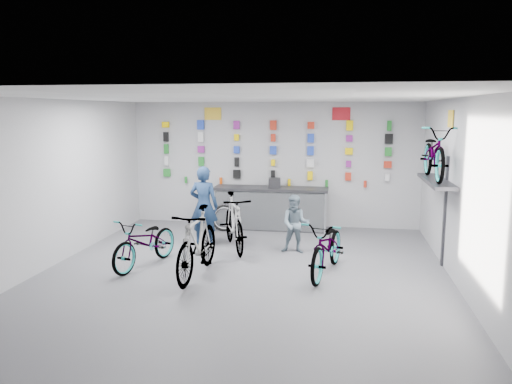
% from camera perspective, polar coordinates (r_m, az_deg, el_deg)
% --- Properties ---
extents(floor, '(8.00, 8.00, 0.00)m').
position_cam_1_polar(floor, '(8.62, -1.65, -9.60)').
color(floor, '#55545A').
rests_on(floor, ground).
extents(ceiling, '(8.00, 8.00, 0.00)m').
position_cam_1_polar(ceiling, '(8.16, -1.75, 10.76)').
color(ceiling, white).
rests_on(ceiling, wall_back).
extents(wall_back, '(7.00, 0.00, 7.00)m').
position_cam_1_polar(wall_back, '(12.18, 2.01, 3.18)').
color(wall_back, '#BDBDBF').
rests_on(wall_back, floor).
extents(wall_front, '(7.00, 0.00, 7.00)m').
position_cam_1_polar(wall_front, '(4.50, -11.83, -7.51)').
color(wall_front, '#BDBDBF').
rests_on(wall_front, floor).
extents(wall_left, '(0.00, 8.00, 8.00)m').
position_cam_1_polar(wall_left, '(9.58, -22.70, 0.82)').
color(wall_left, '#BDBDBF').
rests_on(wall_left, floor).
extents(wall_right, '(0.00, 8.00, 8.00)m').
position_cam_1_polar(wall_right, '(8.32, 22.66, -0.35)').
color(wall_right, '#BDBDBF').
rests_on(wall_right, floor).
extents(counter, '(2.70, 0.66, 1.00)m').
position_cam_1_polar(counter, '(11.88, 1.68, -1.92)').
color(counter, black).
rests_on(counter, floor).
extents(merch_wall, '(5.58, 0.08, 1.57)m').
position_cam_1_polar(merch_wall, '(12.07, 2.00, 4.69)').
color(merch_wall, '#1F7D28').
rests_on(merch_wall, wall_back).
extents(wall_bracket, '(0.39, 1.90, 2.00)m').
position_cam_1_polar(wall_bracket, '(9.45, 20.03, 0.66)').
color(wall_bracket, '#333338').
rests_on(wall_bracket, wall_right).
extents(sign_left, '(0.42, 0.02, 0.30)m').
position_cam_1_polar(sign_left, '(12.38, -4.96, 8.91)').
color(sign_left, gold).
rests_on(sign_left, wall_back).
extents(sign_right, '(0.42, 0.02, 0.30)m').
position_cam_1_polar(sign_right, '(11.98, 9.72, 8.80)').
color(sign_right, red).
rests_on(sign_right, wall_back).
extents(sign_side, '(0.02, 0.40, 0.30)m').
position_cam_1_polar(sign_side, '(9.39, 21.35, 7.80)').
color(sign_side, gold).
rests_on(sign_side, wall_right).
extents(bike_left, '(1.06, 1.83, 0.91)m').
position_cam_1_polar(bike_left, '(9.23, -12.50, -5.58)').
color(bike_left, gray).
rests_on(bike_left, floor).
extents(bike_center, '(0.65, 1.99, 1.18)m').
position_cam_1_polar(bike_center, '(8.50, -6.73, -5.77)').
color(bike_center, gray).
rests_on(bike_center, floor).
extents(bike_right, '(1.04, 1.97, 0.98)m').
position_cam_1_polar(bike_right, '(8.66, 8.20, -6.20)').
color(bike_right, gray).
rests_on(bike_right, floor).
extents(bike_service, '(1.21, 1.96, 1.14)m').
position_cam_1_polar(bike_service, '(10.08, -2.53, -3.45)').
color(bike_service, gray).
rests_on(bike_service, floor).
extents(bike_wall, '(0.63, 1.80, 0.95)m').
position_cam_1_polar(bike_wall, '(9.37, 19.76, 4.23)').
color(bike_wall, gray).
rests_on(bike_wall, wall_bracket).
extents(clerk, '(0.63, 0.44, 1.66)m').
position_cam_1_polar(clerk, '(10.47, -5.97, -1.56)').
color(clerk, '#182D4E').
rests_on(clerk, floor).
extents(customer, '(0.56, 0.44, 1.16)m').
position_cam_1_polar(customer, '(9.88, 4.54, -3.68)').
color(customer, slate).
rests_on(customer, floor).
extents(spare_wheel, '(0.63, 0.23, 0.62)m').
position_cam_1_polar(spare_wheel, '(11.75, -3.66, -2.98)').
color(spare_wheel, black).
rests_on(spare_wheel, floor).
extents(register, '(0.32, 0.33, 0.22)m').
position_cam_1_polar(register, '(11.77, 2.13, 1.05)').
color(register, black).
rests_on(register, counter).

